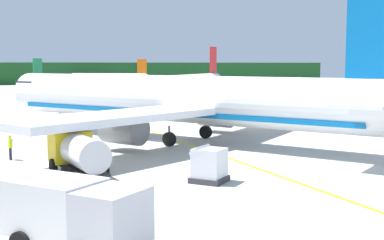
% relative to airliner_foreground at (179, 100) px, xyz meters
% --- Properties ---
extents(ground, '(240.00, 320.00, 0.20)m').
position_rel_airliner_foreground_xyz_m(ground, '(0.94, 25.03, -3.49)').
color(ground, '#B7B5AD').
extents(distant_treeline, '(216.00, 6.00, 6.71)m').
position_rel_airliner_foreground_xyz_m(distant_treeline, '(0.94, 129.47, -0.04)').
color(distant_treeline, '#19471E').
rests_on(distant_treeline, ground).
extents(airliner_foreground, '(31.42, 36.94, 11.90)m').
position_rel_airliner_foreground_xyz_m(airliner_foreground, '(0.00, 0.00, 0.00)').
color(airliner_foreground, white).
rests_on(airliner_foreground, ground).
extents(airliner_mid_apron, '(26.00, 26.88, 9.78)m').
position_rel_airliner_foreground_xyz_m(airliner_mid_apron, '(21.88, 48.64, -0.60)').
color(airliner_mid_apron, white).
rests_on(airliner_mid_apron, ground).
extents(airliner_far_taxiway, '(22.80, 19.49, 7.64)m').
position_rel_airliner_foreground_xyz_m(airliner_far_taxiway, '(8.70, 99.34, -1.22)').
color(airliner_far_taxiway, silver).
rests_on(airliner_far_taxiway, ground).
extents(airliner_distant, '(22.71, 19.43, 7.69)m').
position_rel_airliner_foreground_xyz_m(airliner_distant, '(23.89, 115.14, -1.20)').
color(airliner_distant, white).
rests_on(airliner_distant, ground).
extents(service_truck_fuel, '(2.85, 5.68, 2.40)m').
position_rel_airliner_foreground_xyz_m(service_truck_fuel, '(-10.30, -10.48, -2.00)').
color(service_truck_fuel, yellow).
rests_on(service_truck_fuel, ground).
extents(service_truck_catering, '(5.26, 5.93, 2.48)m').
position_rel_airliner_foreground_xyz_m(service_truck_catering, '(-13.15, -22.40, -1.95)').
color(service_truck_catering, silver).
rests_on(service_truck_catering, ground).
extents(cargo_container_mid, '(2.45, 2.45, 1.97)m').
position_rel_airliner_foreground_xyz_m(cargo_container_mid, '(-4.16, -14.66, -2.46)').
color(cargo_container_mid, '#333338').
rests_on(cargo_container_mid, ground).
extents(crew_marshaller, '(0.46, 0.52, 1.66)m').
position_rel_airliner_foreground_xyz_m(crew_marshaller, '(-8.73, -5.74, -2.41)').
color(crew_marshaller, '#191E33').
rests_on(crew_marshaller, ground).
extents(crew_loader_left, '(0.30, 0.62, 1.67)m').
position_rel_airliner_foreground_xyz_m(crew_loader_left, '(-13.45, -3.48, -2.41)').
color(crew_loader_left, '#191E33').
rests_on(crew_loader_left, ground).
extents(apron_guide_line, '(0.30, 60.00, 0.01)m').
position_rel_airliner_foreground_xyz_m(apron_guide_line, '(0.15, -4.52, -3.39)').
color(apron_guide_line, yellow).
rests_on(apron_guide_line, ground).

